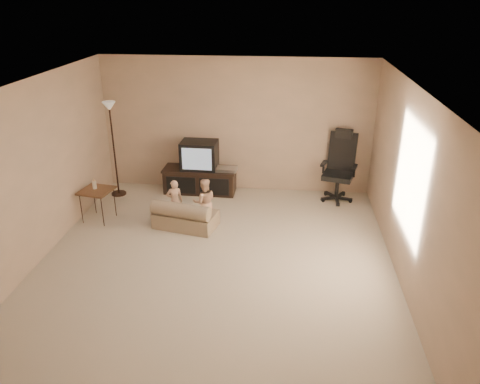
{
  "coord_description": "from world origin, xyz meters",
  "views": [
    {
      "loc": [
        0.93,
        -5.62,
        3.58
      ],
      "look_at": [
        0.29,
        0.6,
        0.85
      ],
      "focal_mm": 35.0,
      "sensor_mm": 36.0,
      "label": 1
    }
  ],
  "objects_px": {
    "office_chair": "(339,175)",
    "toddler_right": "(204,202)",
    "side_table": "(96,191)",
    "floor_lamp": "(112,128)",
    "tv_stand": "(200,171)",
    "toddler_left": "(175,201)",
    "child_sofa": "(184,217)"
  },
  "relations": [
    {
      "from": "tv_stand",
      "to": "child_sofa",
      "type": "xyz_separation_m",
      "value": [
        0.01,
        -1.48,
        -0.22
      ]
    },
    {
      "from": "office_chair",
      "to": "toddler_right",
      "type": "distance_m",
      "value": 2.59
    },
    {
      "from": "floor_lamp",
      "to": "toddler_left",
      "type": "xyz_separation_m",
      "value": [
        1.33,
        -0.97,
        -0.92
      ]
    },
    {
      "from": "side_table",
      "to": "toddler_left",
      "type": "relative_size",
      "value": 1.0
    },
    {
      "from": "side_table",
      "to": "floor_lamp",
      "type": "relative_size",
      "value": 0.42
    },
    {
      "from": "child_sofa",
      "to": "toddler_right",
      "type": "height_order",
      "value": "toddler_right"
    },
    {
      "from": "side_table",
      "to": "child_sofa",
      "type": "height_order",
      "value": "side_table"
    },
    {
      "from": "floor_lamp",
      "to": "office_chair",
      "type": "bearing_deg",
      "value": 3.1
    },
    {
      "from": "toddler_right",
      "to": "office_chair",
      "type": "bearing_deg",
      "value": -165.8
    },
    {
      "from": "floor_lamp",
      "to": "toddler_right",
      "type": "height_order",
      "value": "floor_lamp"
    },
    {
      "from": "floor_lamp",
      "to": "child_sofa",
      "type": "height_order",
      "value": "floor_lamp"
    },
    {
      "from": "side_table",
      "to": "child_sofa",
      "type": "xyz_separation_m",
      "value": [
        1.49,
        -0.15,
        -0.33
      ]
    },
    {
      "from": "tv_stand",
      "to": "floor_lamp",
      "type": "bearing_deg",
      "value": -168.12
    },
    {
      "from": "tv_stand",
      "to": "toddler_left",
      "type": "distance_m",
      "value": 1.27
    },
    {
      "from": "child_sofa",
      "to": "toddler_left",
      "type": "distance_m",
      "value": 0.35
    },
    {
      "from": "floor_lamp",
      "to": "tv_stand",
      "type": "bearing_deg",
      "value": 10.57
    },
    {
      "from": "tv_stand",
      "to": "side_table",
      "type": "bearing_deg",
      "value": -136.78
    },
    {
      "from": "child_sofa",
      "to": "toddler_left",
      "type": "relative_size",
      "value": 1.47
    },
    {
      "from": "floor_lamp",
      "to": "toddler_left",
      "type": "relative_size",
      "value": 2.41
    },
    {
      "from": "side_table",
      "to": "toddler_right",
      "type": "relative_size",
      "value": 0.92
    },
    {
      "from": "toddler_left",
      "to": "tv_stand",
      "type": "bearing_deg",
      "value": -113.57
    },
    {
      "from": "floor_lamp",
      "to": "toddler_right",
      "type": "relative_size",
      "value": 2.21
    },
    {
      "from": "toddler_left",
      "to": "toddler_right",
      "type": "xyz_separation_m",
      "value": [
        0.5,
        -0.06,
        0.03
      ]
    },
    {
      "from": "tv_stand",
      "to": "child_sofa",
      "type": "relative_size",
      "value": 1.3
    },
    {
      "from": "tv_stand",
      "to": "floor_lamp",
      "type": "relative_size",
      "value": 0.79
    },
    {
      "from": "side_table",
      "to": "tv_stand",
      "type": "bearing_deg",
      "value": 41.9
    },
    {
      "from": "toddler_left",
      "to": "child_sofa",
      "type": "bearing_deg",
      "value": 116.93
    },
    {
      "from": "office_chair",
      "to": "child_sofa",
      "type": "height_order",
      "value": "office_chair"
    },
    {
      "from": "office_chair",
      "to": "side_table",
      "type": "height_order",
      "value": "office_chair"
    },
    {
      "from": "toddler_left",
      "to": "office_chair",
      "type": "bearing_deg",
      "value": -171.42
    },
    {
      "from": "child_sofa",
      "to": "office_chair",
      "type": "bearing_deg",
      "value": 41.66
    },
    {
      "from": "toddler_left",
      "to": "floor_lamp",
      "type": "bearing_deg",
      "value": -50.99
    }
  ]
}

